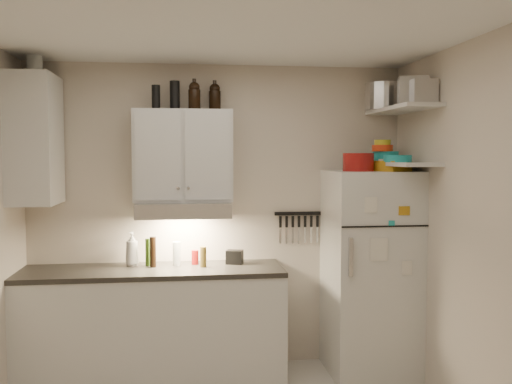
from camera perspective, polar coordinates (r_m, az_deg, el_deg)
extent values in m
cube|color=white|center=(3.50, -2.25, 16.56)|extent=(3.20, 3.00, 0.02)
cube|color=beige|center=(4.95, -3.79, -2.46)|extent=(3.20, 0.02, 2.60)
cube|color=beige|center=(3.94, 21.89, -4.31)|extent=(0.02, 3.00, 2.60)
cube|color=silver|center=(4.81, -10.23, -13.15)|extent=(2.10, 0.60, 0.88)
cube|color=#292723|center=(4.70, -10.29, -7.78)|extent=(2.10, 0.62, 0.04)
cube|color=silver|center=(4.74, -7.31, 3.61)|extent=(0.80, 0.33, 0.75)
cube|color=silver|center=(4.74, -21.23, 4.90)|extent=(0.33, 0.55, 1.00)
cube|color=silver|center=(4.69, -7.27, -1.72)|extent=(0.76, 0.46, 0.12)
cube|color=silver|center=(4.92, 11.34, -7.87)|extent=(0.70, 0.68, 1.70)
cube|color=silver|center=(4.78, 14.37, 8.02)|extent=(0.30, 0.95, 0.03)
cube|color=silver|center=(4.76, 14.29, 2.74)|extent=(0.30, 0.95, 0.03)
cube|color=black|center=(5.01, 4.24, -2.15)|extent=(0.42, 0.02, 0.03)
cylinder|color=maroon|center=(4.74, 10.20, 2.96)|extent=(0.31, 0.31, 0.15)
cube|color=#BC8417|center=(4.75, 13.43, 2.54)|extent=(0.28, 0.31, 0.08)
cylinder|color=silver|center=(4.79, 12.48, 2.65)|extent=(0.08, 0.08, 0.10)
cylinder|color=silver|center=(5.04, 12.66, 9.28)|extent=(0.34, 0.34, 0.23)
cube|color=#AAAAAD|center=(4.66, 15.40, 9.67)|extent=(0.27, 0.25, 0.22)
cube|color=#AAAAAD|center=(4.56, 16.32, 9.57)|extent=(0.20, 0.20, 0.19)
cylinder|color=teal|center=(4.98, 12.83, 3.48)|extent=(0.22, 0.22, 0.09)
cylinder|color=red|center=(4.94, 12.53, 4.30)|extent=(0.18, 0.18, 0.05)
cylinder|color=gold|center=(4.94, 12.54, 4.86)|extent=(0.14, 0.14, 0.04)
cylinder|color=teal|center=(4.71, 13.97, 3.26)|extent=(0.29, 0.29, 0.06)
cylinder|color=black|center=(4.78, -8.13, 9.52)|extent=(0.09, 0.09, 0.24)
cylinder|color=black|center=(4.74, -9.98, 9.31)|extent=(0.08, 0.08, 0.20)
cylinder|color=silver|center=(4.83, -21.28, 11.81)|extent=(0.14, 0.14, 0.16)
imported|color=silver|center=(4.82, -12.29, -5.37)|extent=(0.15, 0.16, 0.32)
cylinder|color=brown|center=(4.69, -5.30, -6.47)|extent=(0.07, 0.07, 0.17)
cylinder|color=#365A16|center=(4.80, -10.76, -5.94)|extent=(0.05, 0.05, 0.23)
cylinder|color=black|center=(4.73, -10.27, -5.91)|extent=(0.07, 0.07, 0.25)
cylinder|color=silver|center=(4.78, -7.94, -6.12)|extent=(0.07, 0.07, 0.20)
cylinder|color=maroon|center=(4.81, -6.12, -6.51)|extent=(0.08, 0.08, 0.12)
cube|color=black|center=(4.81, -2.16, -6.52)|extent=(0.16, 0.13, 0.12)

